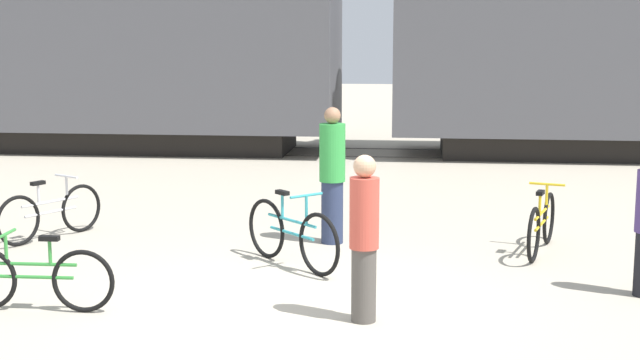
{
  "coord_description": "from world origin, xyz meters",
  "views": [
    {
      "loc": [
        1.25,
        -8.87,
        2.8
      ],
      "look_at": [
        0.12,
        1.29,
        1.1
      ],
      "focal_mm": 50.0,
      "sensor_mm": 36.0,
      "label": 1
    }
  ],
  "objects_px": {
    "freight_train": "(366,30)",
    "bicycle_silver": "(51,213)",
    "bicycle_teal": "(292,234)",
    "bicycle_yellow": "(542,224)",
    "person_in_red": "(364,237)",
    "person_in_green": "(332,175)",
    "bicycle_green": "(34,278)"
  },
  "relations": [
    {
      "from": "person_in_green",
      "to": "bicycle_silver",
      "type": "bearing_deg",
      "value": 138.24
    },
    {
      "from": "bicycle_teal",
      "to": "person_in_green",
      "type": "xyz_separation_m",
      "value": [
        0.37,
        1.27,
        0.53
      ]
    },
    {
      "from": "person_in_green",
      "to": "bicycle_yellow",
      "type": "bearing_deg",
      "value": -49.4
    },
    {
      "from": "bicycle_yellow",
      "to": "bicycle_green",
      "type": "bearing_deg",
      "value": -150.62
    },
    {
      "from": "bicycle_green",
      "to": "person_in_green",
      "type": "relative_size",
      "value": 0.91
    },
    {
      "from": "freight_train",
      "to": "person_in_red",
      "type": "bearing_deg",
      "value": -86.54
    },
    {
      "from": "freight_train",
      "to": "bicycle_silver",
      "type": "relative_size",
      "value": 18.88
    },
    {
      "from": "person_in_green",
      "to": "person_in_red",
      "type": "bearing_deg",
      "value": -123.53
    },
    {
      "from": "bicycle_teal",
      "to": "bicycle_green",
      "type": "bearing_deg",
      "value": -139.22
    },
    {
      "from": "person_in_green",
      "to": "person_in_red",
      "type": "height_order",
      "value": "person_in_green"
    },
    {
      "from": "bicycle_yellow",
      "to": "person_in_green",
      "type": "bearing_deg",
      "value": 175.06
    },
    {
      "from": "bicycle_teal",
      "to": "bicycle_yellow",
      "type": "bearing_deg",
      "value": 18.55
    },
    {
      "from": "person_in_red",
      "to": "bicycle_yellow",
      "type": "bearing_deg",
      "value": -60.21
    },
    {
      "from": "bicycle_teal",
      "to": "bicycle_silver",
      "type": "bearing_deg",
      "value": 162.65
    },
    {
      "from": "bicycle_silver",
      "to": "person_in_red",
      "type": "bearing_deg",
      "value": -34.33
    },
    {
      "from": "freight_train",
      "to": "person_in_red",
      "type": "height_order",
      "value": "freight_train"
    },
    {
      "from": "freight_train",
      "to": "bicycle_teal",
      "type": "height_order",
      "value": "freight_train"
    },
    {
      "from": "bicycle_green",
      "to": "person_in_red",
      "type": "height_order",
      "value": "person_in_red"
    },
    {
      "from": "freight_train",
      "to": "bicycle_green",
      "type": "xyz_separation_m",
      "value": [
        -2.59,
        -12.4,
        -2.5
      ]
    },
    {
      "from": "person_in_green",
      "to": "person_in_red",
      "type": "distance_m",
      "value": 3.3
    },
    {
      "from": "bicycle_silver",
      "to": "person_in_green",
      "type": "relative_size",
      "value": 0.84
    },
    {
      "from": "freight_train",
      "to": "bicycle_yellow",
      "type": "height_order",
      "value": "freight_train"
    },
    {
      "from": "bicycle_teal",
      "to": "person_in_green",
      "type": "distance_m",
      "value": 1.42
    },
    {
      "from": "freight_train",
      "to": "person_in_green",
      "type": "height_order",
      "value": "freight_train"
    },
    {
      "from": "bicycle_green",
      "to": "person_in_red",
      "type": "relative_size",
      "value": 1.01
    },
    {
      "from": "bicycle_teal",
      "to": "person_in_red",
      "type": "xyz_separation_m",
      "value": [
        0.99,
        -1.97,
        0.45
      ]
    },
    {
      "from": "bicycle_yellow",
      "to": "bicycle_silver",
      "type": "relative_size",
      "value": 1.11
    },
    {
      "from": "bicycle_yellow",
      "to": "bicycle_silver",
      "type": "height_order",
      "value": "bicycle_yellow"
    },
    {
      "from": "bicycle_teal",
      "to": "person_in_red",
      "type": "height_order",
      "value": "person_in_red"
    },
    {
      "from": "bicycle_yellow",
      "to": "person_in_green",
      "type": "distance_m",
      "value": 2.79
    },
    {
      "from": "bicycle_silver",
      "to": "person_in_green",
      "type": "bearing_deg",
      "value": 2.7
    },
    {
      "from": "bicycle_teal",
      "to": "freight_train",
      "type": "bearing_deg",
      "value": 88.65
    }
  ]
}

